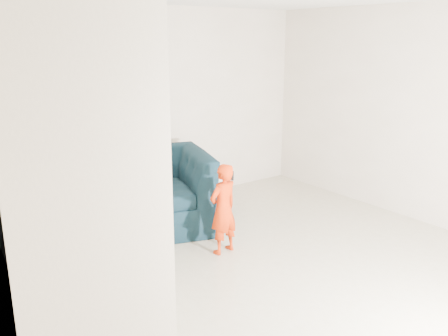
{
  "coord_description": "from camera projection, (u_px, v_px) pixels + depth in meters",
  "views": [
    {
      "loc": [
        -2.92,
        -2.98,
        2.27
      ],
      "look_at": [
        0.15,
        1.2,
        0.85
      ],
      "focal_mm": 38.0,
      "sensor_mm": 36.0,
      "label": 1
    }
  ],
  "objects": [
    {
      "name": "floor",
      "position": [
        285.0,
        281.0,
        4.59
      ],
      "size": [
        5.5,
        5.5,
        0.0
      ],
      "primitive_type": "plane",
      "color": "#9E927A",
      "rests_on": "ground"
    },
    {
      "name": "back_wall",
      "position": [
        147.0,
        109.0,
        6.37
      ],
      "size": [
        5.0,
        0.0,
        5.0
      ],
      "primitive_type": "plane",
      "rotation": [
        1.57,
        0.0,
        0.0
      ],
      "color": "#B6A794",
      "rests_on": "floor"
    },
    {
      "name": "phone",
      "position": [
        232.0,
        175.0,
        5.01
      ],
      "size": [
        0.03,
        0.05,
        0.1
      ],
      "primitive_type": "cube",
      "rotation": [
        0.0,
        0.0,
        -0.22
      ],
      "color": "black",
      "rests_on": "toddler"
    },
    {
      "name": "toddler",
      "position": [
        223.0,
        209.0,
        5.09
      ],
      "size": [
        0.4,
        0.3,
        1.0
      ],
      "primitive_type": "imported",
      "rotation": [
        0.0,
        0.0,
        3.3
      ],
      "color": "#A60A05",
      "rests_on": "floor"
    },
    {
      "name": "right_wall",
      "position": [
        442.0,
        118.0,
        5.66
      ],
      "size": [
        0.0,
        5.5,
        5.5
      ],
      "primitive_type": "plane",
      "rotation": [
        1.57,
        0.0,
        -1.57
      ],
      "color": "#B6A794",
      "rests_on": "floor"
    },
    {
      "name": "cushion",
      "position": [
        139.0,
        167.0,
        5.95
      ],
      "size": [
        0.38,
        0.18,
        0.37
      ],
      "primitive_type": "cube",
      "rotation": [
        0.21,
        0.0,
        0.0
      ],
      "color": "black",
      "rests_on": "armchair"
    },
    {
      "name": "side_table",
      "position": [
        216.0,
        184.0,
        6.61
      ],
      "size": [
        0.45,
        0.45,
        0.45
      ],
      "color": "silver",
      "rests_on": "floor"
    },
    {
      "name": "armchair",
      "position": [
        149.0,
        191.0,
        5.8
      ],
      "size": [
        1.75,
        1.63,
        0.93
      ],
      "primitive_type": "imported",
      "rotation": [
        0.0,
        0.0,
        -0.31
      ],
      "color": "black",
      "rests_on": "floor"
    },
    {
      "name": "throw",
      "position": [
        104.0,
        192.0,
        5.37
      ],
      "size": [
        0.04,
        0.43,
        0.49
      ],
      "primitive_type": "cube",
      "color": "black",
      "rests_on": "armchair"
    },
    {
      "name": "staircase",
      "position": [
        48.0,
        218.0,
        3.63
      ],
      "size": [
        1.02,
        3.03,
        3.62
      ],
      "color": "#ADA089",
      "rests_on": "floor"
    }
  ]
}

